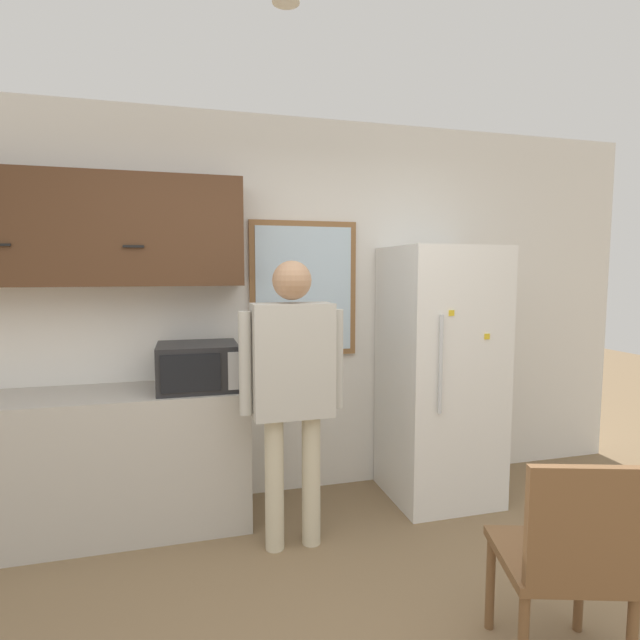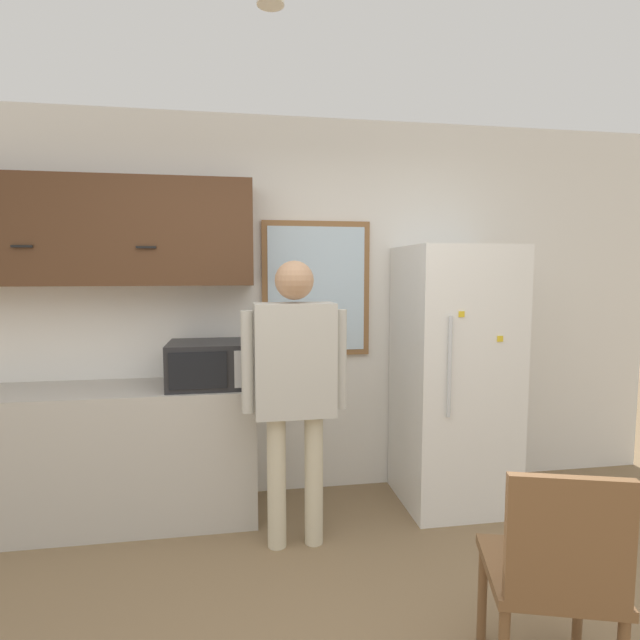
{
  "view_description": "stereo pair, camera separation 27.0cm",
  "coord_description": "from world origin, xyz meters",
  "px_view_note": "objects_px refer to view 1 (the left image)",
  "views": [
    {
      "loc": [
        -0.54,
        -1.48,
        1.62
      ],
      "look_at": [
        0.17,
        1.12,
        1.36
      ],
      "focal_mm": 28.0,
      "sensor_mm": 36.0,
      "label": 1
    },
    {
      "loc": [
        -0.27,
        -1.54,
        1.62
      ],
      "look_at": [
        0.17,
        1.12,
        1.36
      ],
      "focal_mm": 28.0,
      "sensor_mm": 36.0,
      "label": 2
    }
  ],
  "objects_px": {
    "microwave": "(198,366)",
    "person": "(292,375)",
    "chair": "(567,556)",
    "refrigerator": "(439,374)"
  },
  "relations": [
    {
      "from": "microwave",
      "to": "person",
      "type": "height_order",
      "value": "person"
    },
    {
      "from": "person",
      "to": "chair",
      "type": "relative_size",
      "value": 1.81
    },
    {
      "from": "refrigerator",
      "to": "chair",
      "type": "relative_size",
      "value": 1.93
    },
    {
      "from": "microwave",
      "to": "person",
      "type": "bearing_deg",
      "value": -40.13
    },
    {
      "from": "refrigerator",
      "to": "chair",
      "type": "bearing_deg",
      "value": -101.33
    },
    {
      "from": "microwave",
      "to": "refrigerator",
      "type": "xyz_separation_m",
      "value": [
        1.67,
        -0.04,
        -0.13
      ]
    },
    {
      "from": "microwave",
      "to": "chair",
      "type": "relative_size",
      "value": 0.53
    },
    {
      "from": "microwave",
      "to": "chair",
      "type": "xyz_separation_m",
      "value": [
        1.34,
        -1.67,
        -0.51
      ]
    },
    {
      "from": "microwave",
      "to": "person",
      "type": "distance_m",
      "value": 0.68
    },
    {
      "from": "person",
      "to": "chair",
      "type": "bearing_deg",
      "value": -56.75
    }
  ]
}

